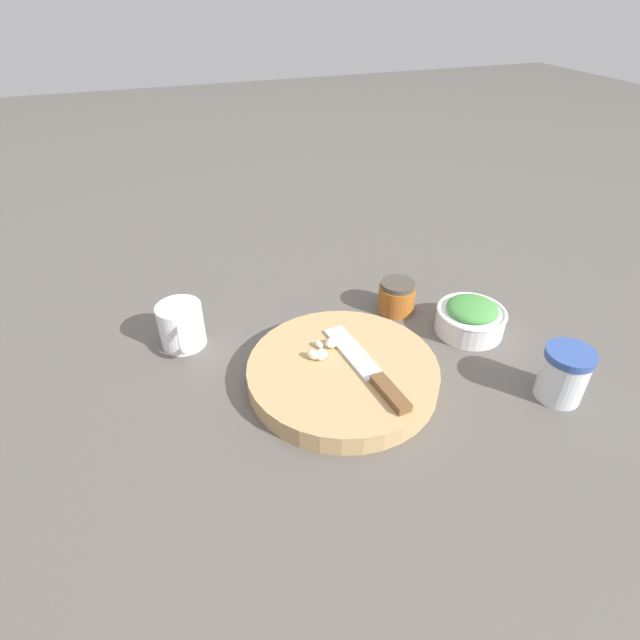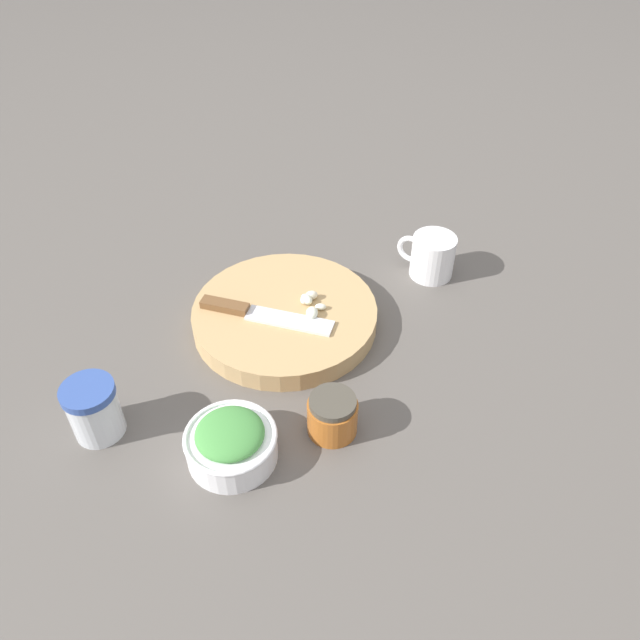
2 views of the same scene
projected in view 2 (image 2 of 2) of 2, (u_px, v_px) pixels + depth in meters
The scene contains 8 objects.
ground_plane at pixel (319, 342), 1.00m from camera, with size 5.00×5.00×0.00m, color #56514C.
cutting_board at pixel (285, 316), 1.02m from camera, with size 0.30×0.30×0.03m.
chef_knife at pixel (258, 313), 1.00m from camera, with size 0.05×0.22×0.01m.
garlic_cloves at pixel (310, 303), 1.01m from camera, with size 0.07×0.05×0.02m.
herb_bowl at pixel (231, 442), 0.82m from camera, with size 0.12×0.12×0.06m.
spice_jar at pixel (94, 410), 0.84m from camera, with size 0.07×0.07×0.09m.
coffee_mug at pixel (432, 256), 1.11m from camera, with size 0.08×0.11×0.08m.
honey_jar at pixel (332, 415), 0.85m from camera, with size 0.07×0.07×0.06m.
Camera 2 is at (0.66, 0.28, 0.70)m, focal length 35.00 mm.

